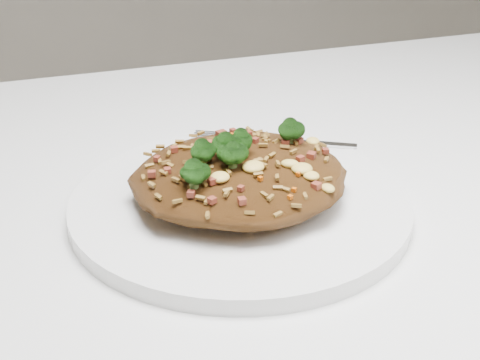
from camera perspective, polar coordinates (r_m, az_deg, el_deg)
name	(u,v)px	position (r m, az deg, el deg)	size (l,w,h in m)	color
dining_table	(276,279)	(0.64, 3.06, -8.42)	(1.20, 0.80, 0.75)	white
plate	(240,203)	(0.56, 0.00, -2.01)	(0.28, 0.28, 0.01)	white
fried_rice	(240,168)	(0.54, -0.03, 1.05)	(0.18, 0.16, 0.06)	brown
fork	(282,141)	(0.66, 3.57, 3.35)	(0.15, 0.09, 0.00)	silver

